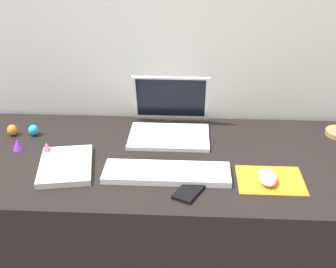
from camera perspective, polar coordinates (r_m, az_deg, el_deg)
back_wall at (r=1.90m, az=0.69°, el=1.39°), size 2.77×0.05×1.39m
desk at (r=1.76m, az=0.09°, el=-13.50°), size 1.57×0.67×0.74m
laptop at (r=1.71m, az=0.24°, el=1.94°), size 0.30×0.27×0.21m
keyboard at (r=1.44m, az=-0.13°, el=-5.01°), size 0.41×0.13×0.02m
mousepad at (r=1.45m, az=13.00°, el=-5.80°), size 0.21×0.17×0.00m
mouse at (r=1.43m, az=12.66°, el=-5.45°), size 0.06×0.10×0.03m
cell_phone at (r=1.37m, az=2.86°, el=-7.20°), size 0.11×0.14×0.01m
notebook_pad at (r=1.52m, az=-13.01°, el=-3.97°), size 0.21×0.27×0.02m
toy_figurine_purple at (r=1.68m, az=-18.75°, el=-1.26°), size 0.04×0.04×0.04m
toy_figurine_orange at (r=1.79m, az=-19.37°, el=0.48°), size 0.04×0.04×0.04m
toy_figurine_pink at (r=1.60m, az=-15.28°, el=-1.89°), size 0.05×0.05×0.05m
toy_figurine_cyan at (r=1.77m, az=-16.90°, el=0.47°), size 0.04×0.04×0.04m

